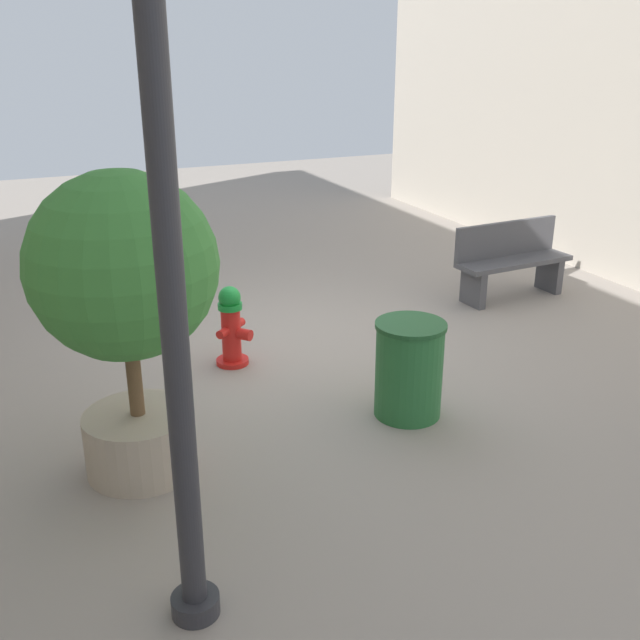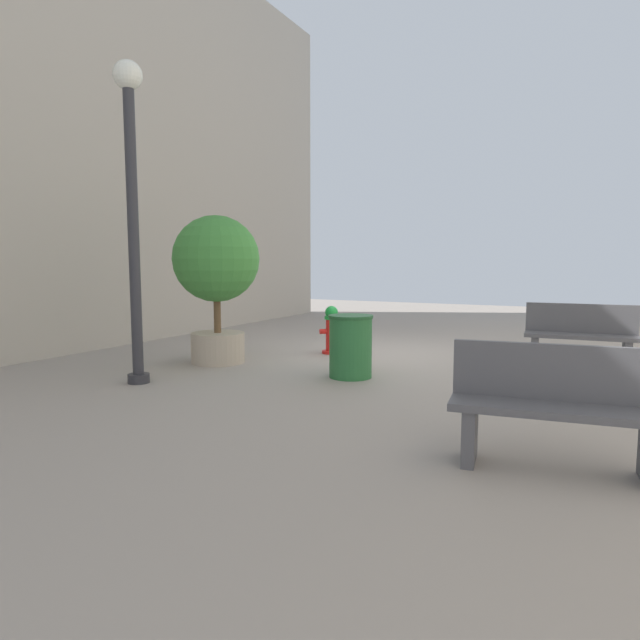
{
  "view_description": "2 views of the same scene",
  "coord_description": "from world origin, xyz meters",
  "px_view_note": "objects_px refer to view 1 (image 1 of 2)",
  "views": [
    {
      "loc": [
        2.77,
        6.9,
        3.1
      ],
      "look_at": [
        0.08,
        0.86,
        0.54
      ],
      "focal_mm": 41.02,
      "sensor_mm": 36.0,
      "label": 1
    },
    {
      "loc": [
        -3.24,
        8.77,
        1.59
      ],
      "look_at": [
        0.67,
        1.08,
        0.66
      ],
      "focal_mm": 30.65,
      "sensor_mm": 36.0,
      "label": 2
    }
  ],
  "objects_px": {
    "fire_hydrant": "(231,326)",
    "bench_near": "(511,259)",
    "planter_tree": "(125,289)",
    "street_lamp": "(162,177)",
    "trash_bin": "(409,369)"
  },
  "relations": [
    {
      "from": "fire_hydrant",
      "to": "bench_near",
      "type": "distance_m",
      "value": 3.91
    },
    {
      "from": "bench_near",
      "to": "planter_tree",
      "type": "bearing_deg",
      "value": 22.81
    },
    {
      "from": "street_lamp",
      "to": "trash_bin",
      "type": "bearing_deg",
      "value": -145.77
    },
    {
      "from": "planter_tree",
      "to": "trash_bin",
      "type": "xyz_separation_m",
      "value": [
        -2.31,
        0.07,
        -1.03
      ]
    },
    {
      "from": "trash_bin",
      "to": "fire_hydrant",
      "type": "bearing_deg",
      "value": -56.69
    },
    {
      "from": "street_lamp",
      "to": "bench_near",
      "type": "bearing_deg",
      "value": -143.45
    },
    {
      "from": "trash_bin",
      "to": "planter_tree",
      "type": "bearing_deg",
      "value": -1.64
    },
    {
      "from": "planter_tree",
      "to": "trash_bin",
      "type": "bearing_deg",
      "value": 178.36
    },
    {
      "from": "street_lamp",
      "to": "trash_bin",
      "type": "distance_m",
      "value": 3.51
    },
    {
      "from": "bench_near",
      "to": "street_lamp",
      "type": "bearing_deg",
      "value": 36.55
    },
    {
      "from": "fire_hydrant",
      "to": "trash_bin",
      "type": "height_order",
      "value": "trash_bin"
    },
    {
      "from": "bench_near",
      "to": "planter_tree",
      "type": "relative_size",
      "value": 0.69
    },
    {
      "from": "fire_hydrant",
      "to": "planter_tree",
      "type": "xyz_separation_m",
      "value": [
        1.23,
        1.58,
        1.05
      ]
    },
    {
      "from": "fire_hydrant",
      "to": "bench_near",
      "type": "xyz_separation_m",
      "value": [
        -3.87,
        -0.56,
        0.08
      ]
    },
    {
      "from": "bench_near",
      "to": "trash_bin",
      "type": "height_order",
      "value": "bench_near"
    }
  ]
}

